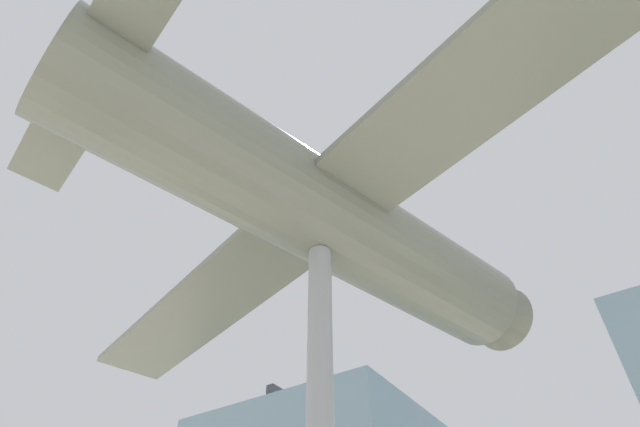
% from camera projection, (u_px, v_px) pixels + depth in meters
% --- Properties ---
extents(suspended_airplane, '(18.81, 12.85, 3.23)m').
position_uv_depth(suspended_airplane, '(327.00, 217.00, 10.70)').
color(suspended_airplane, slate).
rests_on(suspended_airplane, support_pylon_central).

